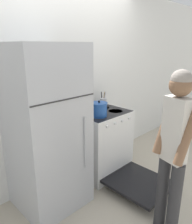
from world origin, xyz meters
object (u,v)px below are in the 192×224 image
object	(u,v)px
stove_range	(103,143)
utensil_jar	(103,102)
tea_kettle	(87,107)
person	(174,148)
refrigerator	(47,130)
dutch_oven_pot	(99,109)

from	to	relation	value
stove_range	utensil_jar	distance (m)	0.58
tea_kettle	person	distance (m)	1.33
stove_range	person	size ratio (longest dim) A/B	0.84
refrigerator	stove_range	distance (m)	0.98
dutch_oven_pot	person	bearing A→B (deg)	-98.66
stove_range	dutch_oven_pot	world-z (taller)	dutch_oven_pot
tea_kettle	person	bearing A→B (deg)	-97.61
stove_range	dutch_oven_pot	size ratio (longest dim) A/B	5.21
tea_kettle	stove_range	bearing A→B (deg)	-47.16
dutch_oven_pot	tea_kettle	distance (m)	0.24
stove_range	person	distance (m)	1.28
refrigerator	stove_range	bearing A→B (deg)	0.12
dutch_oven_pot	person	distance (m)	1.09
dutch_oven_pot	person	xyz separation A→B (m)	(-0.16, -1.07, -0.09)
tea_kettle	utensil_jar	xyz separation A→B (m)	(0.33, 0.01, -0.01)
dutch_oven_pot	tea_kettle	size ratio (longest dim) A/B	1.08
utensil_jar	person	distance (m)	1.42
dutch_oven_pot	tea_kettle	xyz separation A→B (m)	(0.01, 0.24, -0.01)
utensil_jar	dutch_oven_pot	bearing A→B (deg)	-143.80
dutch_oven_pot	utensil_jar	distance (m)	0.42
stove_range	dutch_oven_pot	bearing A→B (deg)	-152.68
utensil_jar	tea_kettle	bearing A→B (deg)	-178.99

